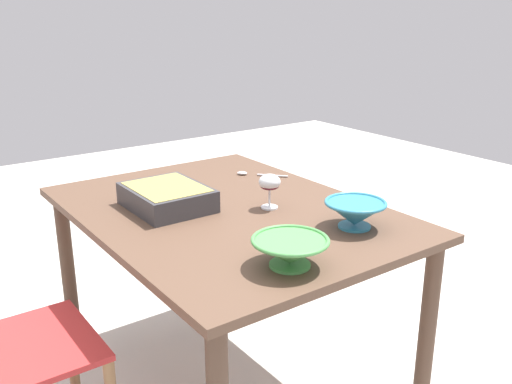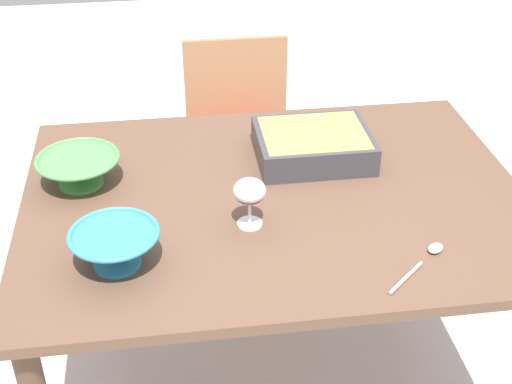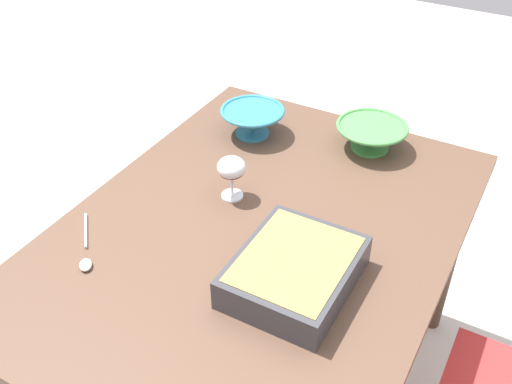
{
  "view_description": "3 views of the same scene",
  "coord_description": "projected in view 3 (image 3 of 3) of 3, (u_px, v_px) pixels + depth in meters",
  "views": [
    {
      "loc": [
        -1.61,
        1.04,
        1.42
      ],
      "look_at": [
        -0.07,
        -0.07,
        0.81
      ],
      "focal_mm": 39.57,
      "sensor_mm": 36.0,
      "label": 1
    },
    {
      "loc": [
        -0.26,
        -1.53,
        1.74
      ],
      "look_at": [
        -0.06,
        -0.09,
        0.81
      ],
      "focal_mm": 49.79,
      "sensor_mm": 36.0,
      "label": 2
    },
    {
      "loc": [
        1.03,
        0.57,
        1.75
      ],
      "look_at": [
        -0.06,
        -0.04,
        0.8
      ],
      "focal_mm": 41.84,
      "sensor_mm": 36.0,
      "label": 3
    }
  ],
  "objects": [
    {
      "name": "mixing_bowl",
      "position": [
        253.0,
        120.0,
        1.89
      ],
      "size": [
        0.2,
        0.2,
        0.09
      ],
      "color": "teal",
      "rests_on": "dining_table"
    },
    {
      "name": "small_bowl",
      "position": [
        371.0,
        135.0,
        1.83
      ],
      "size": [
        0.22,
        0.22,
        0.08
      ],
      "color": "#4C994C",
      "rests_on": "dining_table"
    },
    {
      "name": "casserole_dish",
      "position": [
        295.0,
        270.0,
        1.36
      ],
      "size": [
        0.31,
        0.25,
        0.08
      ],
      "color": "#38383D",
      "rests_on": "dining_table"
    },
    {
      "name": "serving_spoon",
      "position": [
        86.0,
        253.0,
        1.46
      ],
      "size": [
        0.18,
        0.16,
        0.01
      ],
      "color": "silver",
      "rests_on": "dining_table"
    },
    {
      "name": "wine_glass",
      "position": [
        232.0,
        170.0,
        1.6
      ],
      "size": [
        0.08,
        0.08,
        0.13
      ],
      "color": "white",
      "rests_on": "dining_table"
    },
    {
      "name": "dining_table",
      "position": [
        258.0,
        254.0,
        1.61
      ],
      "size": [
        1.3,
        0.96,
        0.74
      ],
      "color": "brown",
      "rests_on": "ground_plane"
    }
  ]
}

